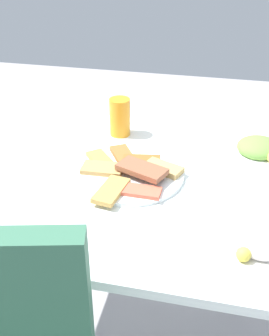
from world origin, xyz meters
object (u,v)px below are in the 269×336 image
object	(u,v)px
dining_table	(137,203)
soda_can	(120,117)
pide_platter	(130,172)
salad_plate_greens	(257,240)
salad_plate_rice	(259,150)

from	to	relation	value
dining_table	soda_can	xyz separation A→B (m)	(0.11, -0.25, 0.14)
dining_table	pide_platter	world-z (taller)	pide_platter
dining_table	pide_platter	size ratio (longest dim) A/B	3.71
salad_plate_greens	salad_plate_rice	distance (m)	0.42
pide_platter	soda_can	bearing A→B (deg)	-69.67
salad_plate_greens	salad_plate_rice	xyz separation A→B (m)	(-0.02, -0.42, -0.00)
pide_platter	dining_table	bearing A→B (deg)	163.81
dining_table	salad_plate_rice	size ratio (longest dim) A/B	5.40
salad_plate_rice	pide_platter	bearing A→B (deg)	29.75
dining_table	soda_can	size ratio (longest dim) A/B	9.69
salad_plate_greens	salad_plate_rice	world-z (taller)	same
salad_plate_greens	soda_can	world-z (taller)	soda_can
dining_table	salad_plate_greens	xyz separation A→B (m)	(-0.31, 0.21, 0.10)
dining_table	pide_platter	xyz separation A→B (m)	(0.02, -0.01, 0.09)
soda_can	salad_plate_rice	bearing A→B (deg)	173.94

